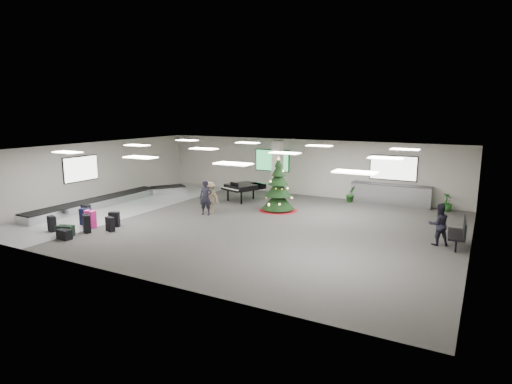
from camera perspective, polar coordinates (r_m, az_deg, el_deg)
The scene contains 21 objects.
ground at distance 18.87m, azimuth -1.80°, elevation -4.01°, with size 18.00×18.00×0.00m, color #3A3835.
room_envelope at distance 19.18m, azimuth -1.82°, elevation 3.33°, with size 18.02×14.02×3.21m.
baggage_carousel at distance 23.61m, azimuth -18.59°, elevation -1.02°, with size 2.28×9.71×0.43m.
service_counter at distance 23.19m, azimuth 17.50°, elevation -0.32°, with size 4.05×0.65×1.08m.
suitcase_0 at distance 19.22m, azimuth -25.57°, elevation -3.84°, with size 0.46×0.34×0.66m.
suitcase_1 at distance 18.53m, azimuth -21.65°, elevation -3.92°, with size 0.52×0.45×0.74m.
pink_suitcase at distance 19.19m, azimuth -21.21°, elevation -3.38°, with size 0.48×0.29×0.75m.
suitcase_3 at distance 19.01m, azimuth -18.37°, elevation -3.48°, with size 0.48×0.38×0.66m.
navy_suitcase at distance 19.73m, azimuth -21.77°, elevation -3.08°, with size 0.50×0.34×0.73m.
green_duffel at distance 18.32m, azimuth -24.06°, elevation -4.74°, with size 0.71×0.50×0.45m.
suitcase_7 at distance 18.38m, azimuth -18.89°, elevation -4.07°, with size 0.45×0.31×0.61m.
suitcase_8 at distance 21.02m, azimuth -21.72°, elevation -2.40°, with size 0.42×0.25×0.63m.
black_duffel at distance 17.92m, azimuth -24.19°, elevation -5.18°, with size 0.61×0.37×0.40m.
christmas_tree at distance 20.84m, azimuth 2.98°, elevation -0.01°, with size 1.88×1.88×2.68m.
grand_piano at distance 23.08m, azimuth -1.71°, elevation 0.69°, with size 1.99×2.26×1.08m.
bench at distance 16.95m, azimuth 25.56°, elevation -4.77°, with size 0.67×1.69×1.05m.
traveler_a at distance 20.10m, azimuth -6.72°, elevation -0.76°, with size 0.60×0.39×1.64m, color black.
traveler_b at distance 20.48m, azimuth -6.10°, elevation -0.72°, with size 0.98×0.56×1.51m, color #8D7457.
traveler_bench at distance 16.89m, azimuth 23.18°, elevation -3.99°, with size 0.75×0.58×1.54m, color black.
potted_plant_left at distance 23.30m, azimuth 12.46°, elevation -0.30°, with size 0.48×0.38×0.87m, color #174416.
potted_plant_right at distance 22.73m, azimuth 24.12°, elevation -1.24°, with size 0.51×0.51×0.90m, color #174416.
Camera 1 is at (9.21, -15.75, 4.85)m, focal length 30.00 mm.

